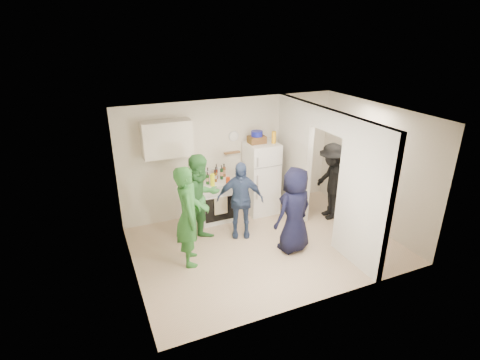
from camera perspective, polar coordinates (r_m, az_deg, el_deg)
name	(u,v)px	position (r m, az deg, el deg)	size (l,w,h in m)	color
floor	(265,245)	(7.22, 3.91, -9.91)	(4.80, 4.80, 0.00)	#CAB08F
wall_back	(231,156)	(8.07, -1.34, 3.63)	(4.80, 4.80, 0.00)	silver
wall_front	(324,229)	(5.34, 12.61, -7.36)	(4.80, 4.80, 0.00)	silver
wall_left	(128,209)	(6.00, -16.69, -4.30)	(3.40, 3.40, 0.00)	silver
wall_right	(374,166)	(7.96, 19.74, 1.99)	(3.40, 3.40, 0.00)	silver
ceiling	(269,115)	(6.25, 4.51, 9.85)	(4.80, 4.80, 0.00)	white
partition_pier_back	(294,157)	(8.08, 8.20, 3.42)	(0.12, 1.20, 2.50)	silver
partition_pier_front	(363,198)	(6.45, 18.28, -2.59)	(0.12, 1.20, 2.50)	silver
partition_header	(329,120)	(6.92, 13.41, 8.85)	(0.12, 1.00, 0.40)	silver
stove	(215,200)	(7.93, -3.81, -3.10)	(0.74, 0.62, 0.88)	white
upper_cabinet	(167,139)	(7.34, -11.09, 6.17)	(0.95, 0.34, 0.70)	silver
fridge	(261,178)	(8.14, 3.26, 0.30)	(0.65, 0.63, 1.58)	white
wicker_basket	(257,140)	(7.86, 2.57, 6.17)	(0.35, 0.25, 0.15)	brown
blue_bowl	(257,134)	(7.82, 2.59, 7.08)	(0.24, 0.24, 0.11)	navy
yellow_cup_stack_top	(274,137)	(7.86, 5.18, 6.48)	(0.09, 0.09, 0.25)	#FFB115
wall_clock	(234,136)	(7.94, -0.98, 6.70)	(0.22, 0.22, 0.03)	white
spice_shelf	(232,153)	(8.00, -1.21, 4.20)	(0.35, 0.08, 0.03)	olive
nook_window	(369,144)	(7.97, 19.05, 5.14)	(0.03, 0.70, 0.80)	black
nook_window_frame	(368,145)	(7.96, 18.97, 5.13)	(0.04, 0.76, 0.86)	white
nook_valance	(370,128)	(7.85, 19.15, 7.55)	(0.04, 0.82, 0.18)	white
yellow_cup_stack_stove	(212,180)	(7.47, -4.22, 0.00)	(0.09, 0.09, 0.25)	#F7FF15
red_cup	(228,180)	(7.62, -1.84, -0.01)	(0.09, 0.09, 0.12)	red
person_green_left	(188,216)	(6.37, -7.92, -5.49)	(0.65, 0.43, 1.79)	#2D7130
person_green_center	(201,199)	(6.98, -5.92, -2.97)	(0.85, 0.66, 1.75)	#3D8B44
person_denim	(240,200)	(7.18, 0.01, -3.04)	(0.90, 0.37, 1.53)	#39467C
person_navy	(294,210)	(6.78, 8.30, -4.57)	(0.78, 0.51, 1.61)	black
person_nook	(331,182)	(8.08, 13.73, -0.24)	(1.07, 0.61, 1.65)	black
bottle_a	(199,175)	(7.71, -6.22, 0.83)	(0.08, 0.08, 0.29)	brown
bottle_b	(207,178)	(7.56, -4.98, 0.31)	(0.06, 0.06, 0.26)	#1B511E
bottle_c	(208,173)	(7.80, -4.93, 1.00)	(0.06, 0.06, 0.26)	silver
bottle_d	(215,176)	(7.67, -3.76, 0.67)	(0.06, 0.06, 0.26)	brown
bottle_e	(216,171)	(7.88, -3.60, 1.43)	(0.06, 0.06, 0.30)	gray
bottle_f	(222,172)	(7.77, -2.82, 1.19)	(0.07, 0.07, 0.31)	#163E1F
bottle_g	(224,170)	(7.92, -2.43, 1.51)	(0.07, 0.07, 0.28)	brown
bottle_h	(202,179)	(7.51, -5.81, 0.21)	(0.06, 0.06, 0.29)	#9FA0AA
bottle_i	(216,173)	(7.80, -3.70, 1.08)	(0.07, 0.07, 0.27)	maroon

